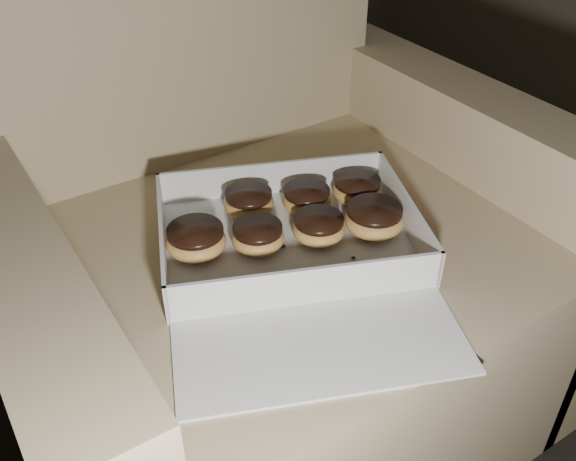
# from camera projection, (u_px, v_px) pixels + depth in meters

# --- Properties ---
(armchair) EXTENTS (0.97, 0.82, 1.01)m
(armchair) POSITION_uv_depth(u_px,v_px,m) (268.00, 270.00, 1.20)
(armchair) COLOR tan
(armchair) RESTS_ON floor
(bakery_box) EXTENTS (0.55, 0.59, 0.07)m
(bakery_box) POSITION_uv_depth(u_px,v_px,m) (295.00, 253.00, 1.01)
(bakery_box) COLOR silver
(bakery_box) RESTS_ON armchair
(donut_a) EXTENTS (0.10, 0.10, 0.05)m
(donut_a) POSITION_uv_depth(u_px,v_px,m) (374.00, 219.00, 1.05)
(donut_a) COLOR #E39E4F
(donut_a) RESTS_ON bakery_box
(donut_b) EXTENTS (0.09, 0.09, 0.04)m
(donut_b) POSITION_uv_depth(u_px,v_px,m) (357.00, 189.00, 1.12)
(donut_b) COLOR #E39E4F
(donut_b) RESTS_ON bakery_box
(donut_c) EXTENTS (0.09, 0.09, 0.04)m
(donut_c) POSITION_uv_depth(u_px,v_px,m) (307.00, 199.00, 1.10)
(donut_c) COLOR #E39E4F
(donut_c) RESTS_ON bakery_box
(donut_d) EXTENTS (0.09, 0.09, 0.04)m
(donut_d) POSITION_uv_depth(u_px,v_px,m) (319.00, 227.00, 1.03)
(donut_d) COLOR #E39E4F
(donut_d) RESTS_ON bakery_box
(donut_e) EXTENTS (0.09, 0.09, 0.04)m
(donut_e) POSITION_uv_depth(u_px,v_px,m) (249.00, 202.00, 1.09)
(donut_e) COLOR #E39E4F
(donut_e) RESTS_ON bakery_box
(donut_f) EXTENTS (0.08, 0.08, 0.04)m
(donut_f) POSITION_uv_depth(u_px,v_px,m) (258.00, 236.00, 1.01)
(donut_f) COLOR #E39E4F
(donut_f) RESTS_ON bakery_box
(donut_g) EXTENTS (0.10, 0.10, 0.05)m
(donut_g) POSITION_uv_depth(u_px,v_px,m) (196.00, 240.00, 1.00)
(donut_g) COLOR #E39E4F
(donut_g) RESTS_ON bakery_box
(crumb_a) EXTENTS (0.01, 0.01, 0.00)m
(crumb_a) POSITION_uv_depth(u_px,v_px,m) (284.00, 246.00, 1.03)
(crumb_a) COLOR black
(crumb_a) RESTS_ON bakery_box
(crumb_b) EXTENTS (0.01, 0.01, 0.00)m
(crumb_b) POSITION_uv_depth(u_px,v_px,m) (298.00, 275.00, 0.97)
(crumb_b) COLOR black
(crumb_b) RESTS_ON bakery_box
(crumb_c) EXTENTS (0.01, 0.01, 0.00)m
(crumb_c) POSITION_uv_depth(u_px,v_px,m) (353.00, 258.00, 1.00)
(crumb_c) COLOR black
(crumb_c) RESTS_ON bakery_box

